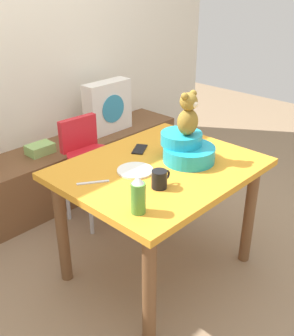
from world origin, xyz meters
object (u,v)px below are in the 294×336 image
at_px(highchair, 90,157).
at_px(coffee_mug, 160,179).
at_px(book_stack, 40,149).
at_px(dining_table, 159,183).
at_px(pillow_floral_right, 108,107).
at_px(dinner_plate_near, 135,170).
at_px(cell_phone, 140,149).
at_px(infant_seat_teal, 186,149).
at_px(ketchup_bottle, 138,196).
at_px(teddy_bear, 188,115).

height_order(highchair, coffee_mug, coffee_mug).
distance_m(book_stack, dining_table, 1.20).
height_order(pillow_floral_right, dinner_plate_near, pillow_floral_right).
xyz_separation_m(book_stack, highchair, (0.14, -0.44, 0.02)).
bearing_deg(coffee_mug, dinner_plate_near, 79.59).
height_order(dining_table, cell_phone, cell_phone).
distance_m(infant_seat_teal, dinner_plate_near, 0.34).
relative_size(ketchup_bottle, coffee_mug, 1.54).
relative_size(book_stack, coffee_mug, 1.67).
distance_m(book_stack, teddy_bear, 1.38).
bearing_deg(ketchup_bottle, teddy_bear, 17.98).
relative_size(infant_seat_teal, coffee_mug, 2.75).
distance_m(pillow_floral_right, coffee_mug, 1.58).
bearing_deg(dining_table, dinner_plate_near, 161.92).
distance_m(ketchup_bottle, dinner_plate_near, 0.42).
bearing_deg(ketchup_bottle, coffee_mug, 19.41).
height_order(pillow_floral_right, dining_table, pillow_floral_right).
relative_size(teddy_bear, ketchup_bottle, 1.35).
bearing_deg(infant_seat_teal, teddy_bear, -90.00).
bearing_deg(pillow_floral_right, dinner_plate_near, -124.92).
xyz_separation_m(dining_table, highchair, (0.09, 0.76, -0.10)).
xyz_separation_m(pillow_floral_right, dinner_plate_near, (-0.79, -1.12, 0.07)).
xyz_separation_m(dining_table, teddy_bear, (0.16, -0.06, 0.39)).
height_order(pillow_floral_right, book_stack, pillow_floral_right).
bearing_deg(highchair, dinner_plate_near, -108.48).
height_order(infant_seat_teal, dinner_plate_near, infant_seat_teal).
bearing_deg(book_stack, dining_table, -87.59).
xyz_separation_m(coffee_mug, dinner_plate_near, (0.04, 0.22, -0.04)).
height_order(infant_seat_teal, cell_phone, infant_seat_teal).
bearing_deg(dinner_plate_near, book_stack, 85.06).
height_order(ketchup_bottle, dinner_plate_near, ketchup_bottle).
relative_size(pillow_floral_right, dinner_plate_near, 2.20).
relative_size(book_stack, dining_table, 0.18).
xyz_separation_m(book_stack, ketchup_bottle, (-0.38, -1.45, 0.33)).
bearing_deg(dining_table, infant_seat_teal, -20.89).
xyz_separation_m(dining_table, dinner_plate_near, (-0.15, 0.05, 0.12)).
distance_m(highchair, coffee_mug, 1.00).
relative_size(pillow_floral_right, cell_phone, 3.06).
bearing_deg(highchair, coffee_mug, -106.64).
relative_size(infant_seat_teal, teddy_bear, 1.32).
bearing_deg(highchair, cell_phone, -90.96).
xyz_separation_m(book_stack, dinner_plate_near, (-0.10, -1.15, 0.25)).
xyz_separation_m(dining_table, ketchup_bottle, (-0.43, -0.25, 0.20)).
bearing_deg(dinner_plate_near, pillow_floral_right, 55.08).
bearing_deg(ketchup_bottle, dining_table, 30.53).
relative_size(dining_table, dinner_plate_near, 5.52).
bearing_deg(infant_seat_teal, highchair, 95.08).
bearing_deg(dining_table, book_stack, 92.41).
height_order(dining_table, highchair, highchair).
relative_size(pillow_floral_right, highchair, 0.56).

